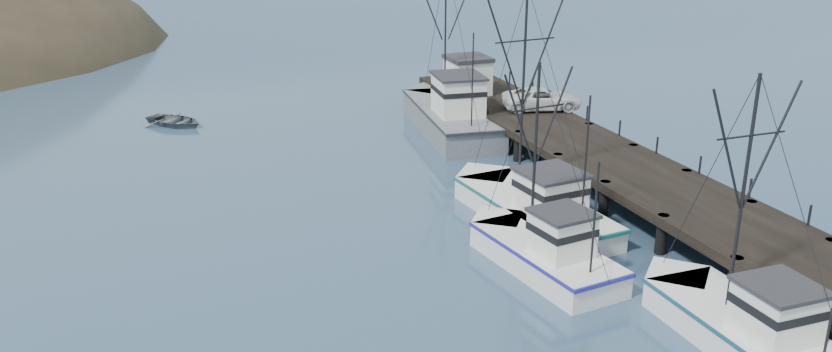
{
  "coord_description": "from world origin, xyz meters",
  "views": [
    {
      "loc": [
        -12.08,
        -23.3,
        16.66
      ],
      "look_at": [
        1.78,
        13.97,
        2.5
      ],
      "focal_mm": 35.0,
      "sensor_mm": 36.0,
      "label": 1
    }
  ],
  "objects": [
    {
      "name": "trawler_mid",
      "position": [
        5.25,
        6.62,
        0.82
      ],
      "size": [
        4.35,
        9.81,
        9.87
      ],
      "color": "white",
      "rests_on": "ground"
    },
    {
      "name": "motorboat",
      "position": [
        -8.66,
        37.46,
        0.0
      ],
      "size": [
        5.67,
        5.8,
        0.98
      ],
      "primitive_type": "imported",
      "rotation": [
        0.0,
        0.0,
        0.72
      ],
      "color": "#53595C",
      "rests_on": "ground"
    },
    {
      "name": "pickup_truck",
      "position": [
        15.43,
        25.32,
        2.77
      ],
      "size": [
        6.0,
        3.92,
        1.54
      ],
      "primitive_type": "imported",
      "rotation": [
        0.0,
        0.0,
        1.3
      ],
      "color": "silver",
      "rests_on": "pier"
    },
    {
      "name": "trawler_far",
      "position": [
        7.43,
        11.87,
        0.82
      ],
      "size": [
        5.02,
        12.41,
        12.48
      ],
      "color": "white",
      "rests_on": "ground"
    },
    {
      "name": "work_vessel",
      "position": [
        9.94,
        28.9,
        1.23
      ],
      "size": [
        5.85,
        14.81,
        12.45
      ],
      "color": "slate",
      "rests_on": "ground"
    },
    {
      "name": "trawler_near",
      "position": [
        9.21,
        -2.07,
        0.82
      ],
      "size": [
        3.48,
        10.53,
        10.83
      ],
      "color": "white",
      "rests_on": "ground"
    },
    {
      "name": "pier_shed",
      "position": [
        12.5,
        31.61,
        3.42
      ],
      "size": [
        3.0,
        3.2,
        2.8
      ],
      "color": "silver",
      "rests_on": "pier"
    },
    {
      "name": "pier",
      "position": [
        14.0,
        16.0,
        1.69
      ],
      "size": [
        6.0,
        44.0,
        2.0
      ],
      "color": "black",
      "rests_on": "ground"
    }
  ]
}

